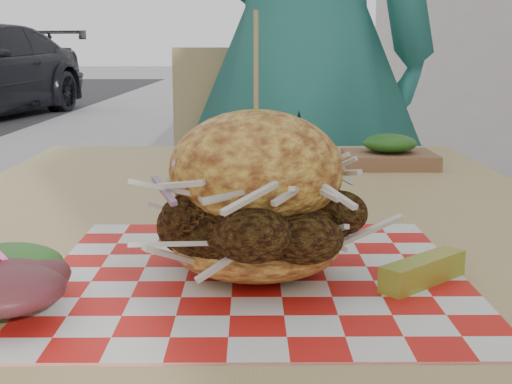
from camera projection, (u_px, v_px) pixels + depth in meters
diner at (301, 49)px, 1.79m from camera, size 0.74×0.54×1.89m
patio_table at (250, 273)px, 0.89m from camera, size 0.80×1.20×0.75m
patio_chair at (251, 198)px, 1.91m from camera, size 0.43×0.44×0.95m
paper_liner at (256, 275)px, 0.62m from camera, size 0.36×0.36×0.00m
sandwich at (256, 204)px, 0.61m from camera, size 0.20×0.20×0.22m
pickle_spear at (423, 271)px, 0.60m from camera, size 0.08×0.08×0.02m
place_setting at (250, 159)px, 1.24m from camera, size 0.27×0.27×0.02m
kraft_tray at (389, 153)px, 1.20m from camera, size 0.15×0.12×0.06m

